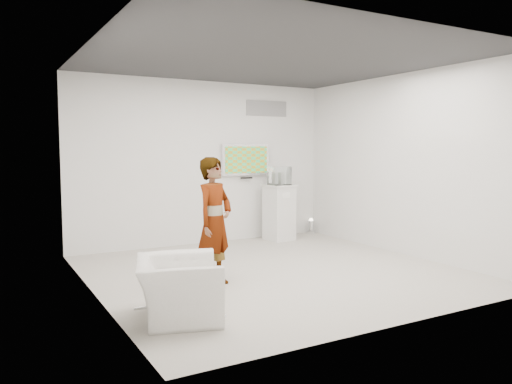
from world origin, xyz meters
TOP-DOWN VIEW (x-y plane):
  - room at (0.00, 0.00)m, footprint 5.01×5.01m
  - tv at (0.85, 2.45)m, footprint 1.00×0.08m
  - logo_decal at (1.35, 2.49)m, footprint 0.90×0.02m
  - person at (-1.05, -0.24)m, footprint 0.72×0.64m
  - armchair at (-1.90, -1.20)m, footprint 1.10×1.18m
  - pedestal at (1.37, 2.05)m, footprint 0.57×0.57m
  - floor_uplight at (2.33, 2.33)m, footprint 0.25×0.25m
  - vitrine at (1.37, 2.05)m, footprint 0.39×0.39m
  - console at (1.37, 2.05)m, footprint 0.07×0.18m
  - wii_remote at (-0.90, 0.01)m, footprint 0.09×0.14m

SIDE VIEW (x-z plane):
  - floor_uplight at x=2.33m, z-range 0.00..0.31m
  - armchair at x=-1.90m, z-range 0.00..0.63m
  - pedestal at x=1.37m, z-range 0.00..1.07m
  - person at x=-1.05m, z-range 0.00..1.66m
  - console at x=1.37m, z-range 1.07..1.31m
  - vitrine at x=1.37m, z-range 1.07..1.42m
  - wii_remote at x=-0.90m, z-range 1.48..1.51m
  - room at x=0.00m, z-range 0.00..3.00m
  - tv at x=0.85m, z-range 1.25..1.85m
  - logo_decal at x=1.35m, z-range 2.40..2.70m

